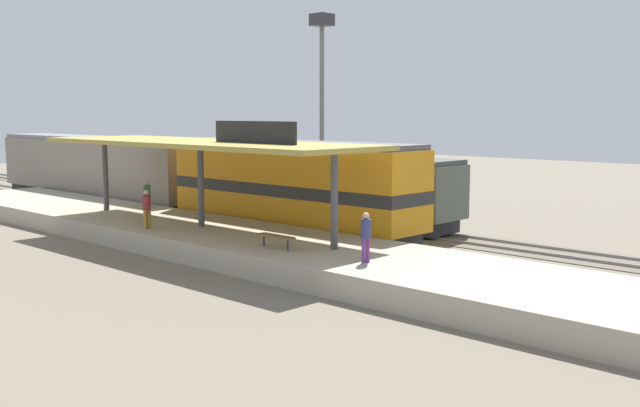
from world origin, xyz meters
TOP-DOWN VIEW (x-y plane):
  - ground_plane at (2.00, 0.00)m, footprint 120.00×120.00m
  - track_near at (0.00, 0.00)m, footprint 3.20×110.00m
  - track_far at (4.60, 0.00)m, footprint 3.20×110.00m
  - platform at (-4.60, 0.00)m, footprint 6.00×44.00m
  - station_canopy at (-4.60, -0.09)m, footprint 5.20×18.00m
  - platform_bench at (-6.00, -6.32)m, footprint 0.44×1.70m
  - locomotive at (0.00, -1.02)m, footprint 2.93×14.43m
  - passenger_carriage_single at (0.00, 16.98)m, footprint 2.90×20.00m
  - freight_car at (4.60, -1.14)m, footprint 2.80×12.00m
  - light_mast at (7.80, 4.33)m, footprint 1.10×1.10m
  - person_waiting at (-6.66, 1.15)m, footprint 0.34×0.34m
  - person_walking at (-4.21, 4.83)m, footprint 0.34×0.34m
  - person_boarding at (-5.66, -10.41)m, footprint 0.34×0.34m

SIDE VIEW (x-z plane):
  - ground_plane at x=2.00m, z-range 0.00..0.00m
  - track_near at x=0.00m, z-range -0.05..0.11m
  - track_far at x=4.60m, z-range -0.05..0.11m
  - platform at x=-4.60m, z-range 0.00..0.90m
  - platform_bench at x=-6.00m, z-range 1.09..1.59m
  - person_waiting at x=-6.66m, z-range 1.00..2.71m
  - person_walking at x=-4.21m, z-range 1.00..2.71m
  - person_boarding at x=-5.66m, z-range 1.00..2.71m
  - freight_car at x=4.60m, z-range 0.20..3.74m
  - passenger_carriage_single at x=0.00m, z-range 0.19..4.43m
  - locomotive at x=0.00m, z-range 0.19..4.63m
  - station_canopy at x=-4.60m, z-range 2.18..6.88m
  - light_mast at x=7.80m, z-range 2.55..14.25m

